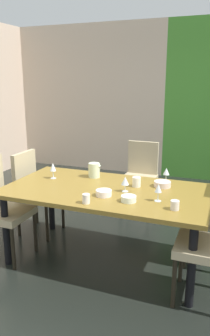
# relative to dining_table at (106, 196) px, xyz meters

# --- Properties ---
(ground_plane) EXTENTS (5.88, 6.35, 0.02)m
(ground_plane) POSITION_rel_dining_table_xyz_m (-0.28, 0.17, -0.69)
(ground_plane) COLOR black
(back_panel_interior) EXTENTS (3.12, 0.10, 2.82)m
(back_panel_interior) POSITION_rel_dining_table_xyz_m (-1.66, 3.29, 0.73)
(back_panel_interior) COLOR beige
(back_panel_interior) RESTS_ON ground_plane
(dining_table) EXTENTS (1.97, 1.07, 0.76)m
(dining_table) POSITION_rel_dining_table_xyz_m (0.00, 0.00, 0.00)
(dining_table) COLOR olive
(dining_table) RESTS_ON ground_plane
(chair_left_far) EXTENTS (0.45, 0.44, 0.97)m
(chair_left_far) POSITION_rel_dining_table_xyz_m (-1.03, 0.31, -0.13)
(chair_left_far) COLOR tan
(chair_left_far) RESTS_ON ground_plane
(chair_head_far) EXTENTS (0.44, 0.45, 0.96)m
(chair_head_far) POSITION_rel_dining_table_xyz_m (-0.03, 1.38, -0.13)
(chair_head_far) COLOR tan
(chair_head_far) RESTS_ON ground_plane
(wine_glass_left) EXTENTS (0.07, 0.07, 0.15)m
(wine_glass_left) POSITION_rel_dining_table_xyz_m (0.19, -0.01, 0.18)
(wine_glass_left) COLOR silver
(wine_glass_left) RESTS_ON dining_table
(wine_glass_near_window) EXTENTS (0.06, 0.06, 0.16)m
(wine_glass_near_window) POSITION_rel_dining_table_xyz_m (0.54, -0.15, 0.19)
(wine_glass_near_window) COLOR silver
(wine_glass_near_window) RESTS_ON dining_table
(wine_glass_near_shelf) EXTENTS (0.07, 0.07, 0.17)m
(wine_glass_near_shelf) POSITION_rel_dining_table_xyz_m (-0.65, 0.12, 0.20)
(wine_glass_near_shelf) COLOR silver
(wine_glass_near_shelf) RESTS_ON dining_table
(wine_glass_rear) EXTENTS (0.07, 0.07, 0.15)m
(wine_glass_rear) POSITION_rel_dining_table_xyz_m (0.49, 0.43, 0.18)
(wine_glass_rear) COLOR silver
(wine_glass_rear) RESTS_ON dining_table
(serving_bowl_center) EXTENTS (0.14, 0.14, 0.05)m
(serving_bowl_center) POSITION_rel_dining_table_xyz_m (0.05, -0.20, 0.10)
(serving_bowl_center) COLOR white
(serving_bowl_center) RESTS_ON dining_table
(serving_bowl_right) EXTENTS (0.13, 0.13, 0.05)m
(serving_bowl_right) POSITION_rel_dining_table_xyz_m (0.30, -0.25, 0.10)
(serving_bowl_right) COLOR white
(serving_bowl_right) RESTS_ON dining_table
(serving_bowl_front) EXTENTS (0.17, 0.17, 0.05)m
(serving_bowl_front) POSITION_rel_dining_table_xyz_m (0.49, 0.26, 0.10)
(serving_bowl_front) COLOR silver
(serving_bowl_front) RESTS_ON dining_table
(cup_north) EXTENTS (0.07, 0.07, 0.08)m
(cup_north) POSITION_rel_dining_table_xyz_m (0.70, -0.30, 0.11)
(cup_north) COLOR silver
(cup_north) RESTS_ON dining_table
(cup_east) EXTENTS (0.07, 0.07, 0.08)m
(cup_east) POSITION_rel_dining_table_xyz_m (-0.02, -0.43, 0.12)
(cup_east) COLOR silver
(cup_east) RESTS_ON dining_table
(cup_south) EXTENTS (0.08, 0.08, 0.10)m
(cup_south) POSITION_rel_dining_table_xyz_m (0.25, 0.17, 0.12)
(cup_south) COLOR white
(cup_south) RESTS_ON dining_table
(pitcher_corner) EXTENTS (0.14, 0.12, 0.16)m
(pitcher_corner) POSITION_rel_dining_table_xyz_m (-0.26, 0.32, 0.15)
(pitcher_corner) COLOR beige
(pitcher_corner) RESTS_ON dining_table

